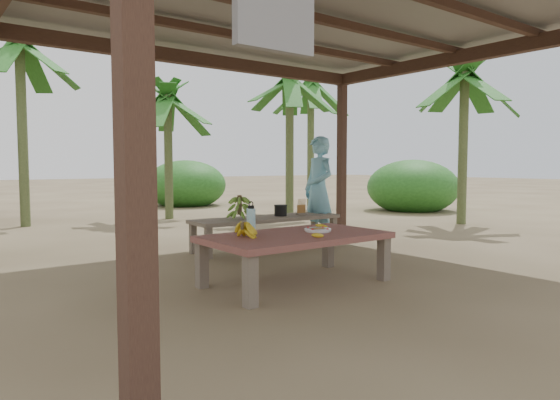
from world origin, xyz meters
TOP-DOWN VIEW (x-y plane):
  - ground at (0.00, 0.00)m, footprint 80.00×80.00m
  - pavilion at (-0.01, -0.01)m, footprint 6.60×5.60m
  - work_table at (-0.47, -0.45)m, footprint 1.80×1.00m
  - bench at (0.52, 1.43)m, footprint 2.22×0.69m
  - ripe_banana_bunch at (-1.04, -0.35)m, footprint 0.28×0.25m
  - plate at (-0.19, -0.45)m, footprint 0.27×0.27m
  - loose_banana_front at (-0.47, -0.77)m, footprint 0.15×0.05m
  - loose_banana_side at (0.02, -0.27)m, footprint 0.12×0.13m
  - water_flask at (-0.83, -0.17)m, footprint 0.09×0.09m
  - green_banana_stalk at (0.07, 1.45)m, footprint 0.31×0.31m
  - cooking_pot at (0.76, 1.43)m, footprint 0.18×0.18m
  - skewer_rack at (1.08, 1.36)m, footprint 0.18×0.09m
  - woman at (1.52, 1.47)m, footprint 0.44×0.63m
  - banana_plant_ne at (3.29, 4.45)m, footprint 1.80×1.80m
  - banana_plant_n at (1.08, 5.92)m, footprint 1.80×1.80m
  - banana_plant_nw at (-1.72, 6.30)m, footprint 1.80×1.80m
  - banana_plant_e at (5.35, 1.50)m, footprint 1.80×1.80m
  - banana_plant_far at (5.01, 5.75)m, footprint 1.80×1.80m

SIDE VIEW (x-z plane):
  - ground at x=0.00m, z-range 0.00..0.00m
  - bench at x=0.52m, z-range 0.17..0.62m
  - work_table at x=-0.47m, z-range 0.18..0.68m
  - plate at x=-0.19m, z-range 0.50..0.54m
  - loose_banana_front at x=-0.47m, z-range 0.50..0.54m
  - loose_banana_side at x=0.02m, z-range 0.50..0.54m
  - cooking_pot at x=0.76m, z-range 0.45..0.60m
  - skewer_rack at x=1.08m, z-range 0.45..0.69m
  - ripe_banana_bunch at x=-1.04m, z-range 0.50..0.66m
  - green_banana_stalk at x=0.07m, z-range 0.45..0.79m
  - water_flask at x=-0.83m, z-range 0.47..0.80m
  - woman at x=1.52m, z-range 0.00..1.62m
  - banana_plant_n at x=1.08m, z-range 0.96..3.86m
  - banana_plant_e at x=5.35m, z-range 1.12..4.34m
  - pavilion at x=-0.01m, z-range 1.30..4.25m
  - banana_plant_ne at x=3.29m, z-range 1.16..4.46m
  - banana_plant_far at x=5.01m, z-range 1.27..4.82m
  - banana_plant_nw at x=-1.72m, z-range 1.36..5.08m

